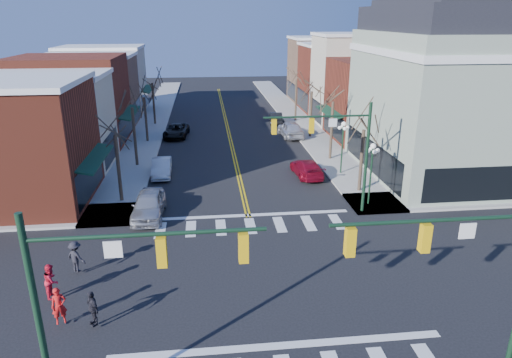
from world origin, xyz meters
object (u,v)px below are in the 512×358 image
object	(u,v)px
lamppost_midblock	(343,139)
pedestrian_dark_a	(92,308)
car_left_far	(176,131)
car_right_near	(307,168)
pedestrian_red_a	(59,306)
car_left_mid	(162,167)
car_right_mid	(291,129)
lamppost_corner	(372,164)
victorian_corner	(453,91)
pedestrian_dark_b	(76,257)
pedestrian_red_b	(51,281)
car_right_far	(276,118)
car_left_near	(149,205)

from	to	relation	value
lamppost_midblock	pedestrian_dark_a	world-z (taller)	lamppost_midblock
car_left_far	car_right_near	distance (m)	17.71
pedestrian_red_a	car_left_mid	bearing A→B (deg)	62.33
car_right_mid	car_left_mid	bearing A→B (deg)	38.04
lamppost_corner	lamppost_midblock	distance (m)	6.50
victorian_corner	car_right_near	bearing A→B (deg)	177.82
victorian_corner	pedestrian_red_a	distance (m)	30.84
car_left_far	lamppost_midblock	bearing A→B (deg)	-38.88
car_left_far	victorian_corner	bearing A→B (deg)	-26.77
lamppost_midblock	car_right_near	size ratio (longest dim) A/B	0.95
car_left_mid	car_left_far	bearing A→B (deg)	86.02
car_left_far	pedestrian_dark_b	distance (m)	27.32
pedestrian_red_a	pedestrian_red_b	bearing A→B (deg)	94.16
lamppost_corner	car_right_far	world-z (taller)	lamppost_corner
victorian_corner	car_left_mid	world-z (taller)	victorian_corner
car_left_near	car_left_far	world-z (taller)	car_left_near
car_left_mid	car_left_far	xyz separation A→B (m)	(0.51, 12.49, -0.00)
pedestrian_dark_b	car_right_near	bearing A→B (deg)	-106.43
victorian_corner	lamppost_corner	distance (m)	10.89
car_left_mid	car_left_far	size ratio (longest dim) A/B	0.84
pedestrian_dark_b	pedestrian_red_a	bearing A→B (deg)	126.19
lamppost_corner	car_right_far	distance (m)	25.85
lamppost_corner	pedestrian_dark_a	size ratio (longest dim) A/B	2.81
lamppost_midblock	pedestrian_red_a	world-z (taller)	lamppost_midblock
pedestrian_red_a	pedestrian_red_b	world-z (taller)	pedestrian_red_b
car_right_far	pedestrian_red_b	size ratio (longest dim) A/B	2.51
car_left_near	car_right_far	xyz separation A→B (m)	(12.10, 25.83, -0.13)
car_left_mid	lamppost_corner	bearing A→B (deg)	-30.29
lamppost_corner	car_right_far	bearing A→B (deg)	95.24
car_left_mid	victorian_corner	bearing A→B (deg)	-6.22
car_left_near	car_right_mid	xyz separation A→B (m)	(12.65, 19.16, 0.05)
car_left_far	pedestrian_dark_a	bearing A→B (deg)	-86.94
victorian_corner	pedestrian_red_b	bearing A→B (deg)	-150.24
lamppost_corner	pedestrian_red_a	size ratio (longest dim) A/B	2.70
victorian_corner	pedestrian_red_b	distance (m)	30.55
pedestrian_dark_a	pedestrian_dark_b	world-z (taller)	pedestrian_dark_b
car_right_mid	pedestrian_dark_b	bearing A→B (deg)	55.37
car_right_far	pedestrian_dark_b	size ratio (longest dim) A/B	2.53
car_right_far	pedestrian_dark_a	distance (m)	39.06
car_left_near	car_left_far	size ratio (longest dim) A/B	0.96
car_right_far	lamppost_midblock	bearing A→B (deg)	102.62
lamppost_midblock	car_left_far	world-z (taller)	lamppost_midblock
car_left_far	pedestrian_red_a	size ratio (longest dim) A/B	3.05
car_left_far	car_right_mid	world-z (taller)	car_right_mid
car_left_near	pedestrian_red_a	world-z (taller)	pedestrian_red_a
car_right_mid	pedestrian_red_b	distance (m)	32.12
lamppost_midblock	car_left_near	xyz separation A→B (m)	(-14.45, -6.68, -2.16)
lamppost_corner	car_right_near	world-z (taller)	lamppost_corner
car_left_far	pedestrian_dark_b	size ratio (longest dim) A/B	3.05
lamppost_corner	pedestrian_dark_a	distance (m)	19.19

